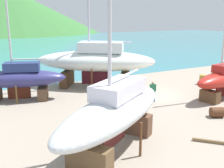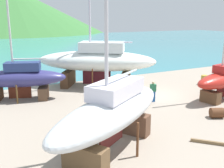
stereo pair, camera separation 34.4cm
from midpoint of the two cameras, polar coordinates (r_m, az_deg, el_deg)
The scene contains 13 objects.
ground_plane at distance 18.84m, azimuth 17.62°, elevation -6.04°, with size 49.81×49.81×0.00m, color gray.
sea_water at distance 63.99m, azimuth -16.57°, elevation 7.92°, with size 174.29×75.50×0.01m, color teal.
headland_hill at distance 122.15m, azimuth -21.12°, elevation 10.25°, with size 148.35×148.35×36.59m, color #397136.
sailboat_mid_port at distance 24.47m, azimuth -3.87°, elevation 5.07°, with size 10.98×9.07×18.76m.
sailboat_far_slipway at distance 12.66m, azimuth -0.20°, elevation -5.68°, with size 8.72×6.85×15.24m.
sailboat_large_starboard at distance 21.69m, azimuth -19.77°, elevation 1.12°, with size 7.42×4.29×12.16m.
sailboat_small_center at distance 22.50m, azimuth 22.06°, elevation 1.01°, with size 6.53×2.97×10.66m.
worker at distance 20.46m, azimuth 8.20°, elevation -1.50°, with size 0.48×0.31×1.59m.
barrel_rust_far at distance 26.99m, azimuth 18.46°, elevation 0.90°, with size 0.65×0.65×0.89m, color olive.
barrel_tipped_left at distance 18.50m, azimuth 20.99°, elevation -5.63°, with size 0.65×0.65×0.81m, color #56301B.
timber_short_cross at distance 26.52m, azimuth 18.51°, elevation -0.15°, with size 1.32×0.14×0.15m, color brown.
timber_short_skew at distance 14.83m, azimuth 19.74°, elevation -11.48°, with size 1.85×0.12×0.16m, color brown.
timber_long_aft at distance 18.87m, azimuth -2.33°, elevation -5.09°, with size 2.15×0.18×0.15m, color brown.
Camera 1 is at (-13.11, -17.10, 6.28)m, focal length 42.85 mm.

